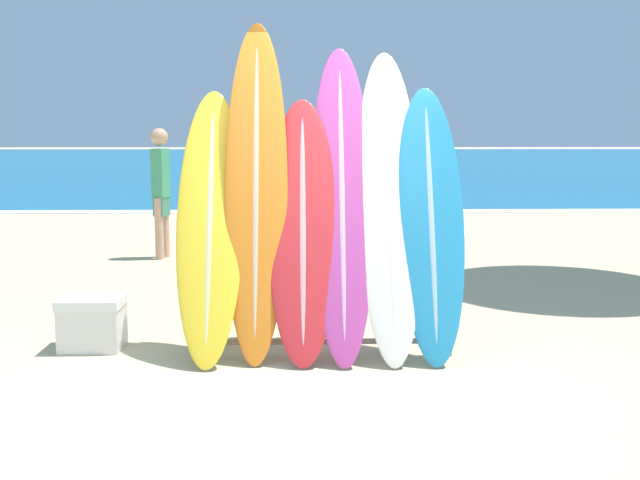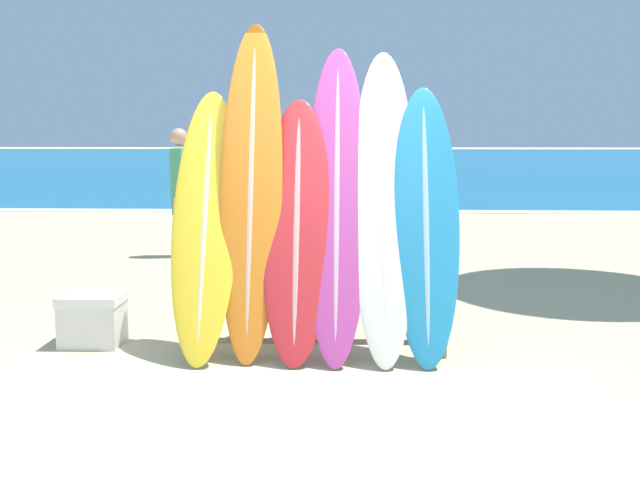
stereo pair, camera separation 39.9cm
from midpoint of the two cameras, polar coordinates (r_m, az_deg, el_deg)
The scene contains 14 objects.
ground_plane at distance 5.28m, azimuth -0.45°, elevation -10.75°, with size 160.00×160.00×0.00m, color #CCB789.
ocean_water at distance 45.52m, azimuth 1.89°, elevation 6.07°, with size 120.00×60.00×0.01m.
surfboard_rack at distance 5.72m, azimuth 1.70°, elevation -4.81°, with size 2.01×0.04×0.78m.
surfboard_slot_0 at distance 5.77m, azimuth -6.78°, elevation 1.31°, with size 0.51×0.96×2.05m.
surfboard_slot_1 at distance 5.76m, azimuth -3.29°, elevation 3.99°, with size 0.48×0.90×2.59m.
surfboard_slot_2 at distance 5.69m, azimuth 0.23°, elevation 0.92°, with size 0.54×0.87×1.99m.
surfboard_slot_3 at distance 5.76m, azimuth 3.28°, elevation 3.10°, with size 0.49×1.09×2.41m.
surfboard_slot_4 at distance 5.77m, azimuth 6.91°, elevation 2.89°, with size 0.50×1.08×2.37m.
surfboard_slot_5 at distance 5.75m, azimuth 10.03°, elevation 1.35°, with size 0.51×0.90×2.08m.
person_near_water at distance 10.52m, azimuth 2.82°, elevation 4.27°, with size 0.29×0.31×1.82m.
person_mid_beach at distance 10.42m, azimuth -9.53°, elevation 3.98°, with size 0.24×0.29×1.77m.
person_far_left at distance 13.31m, azimuth 7.72°, elevation 5.03°, with size 0.27×0.31×1.81m.
person_far_right at distance 10.91m, azimuth -4.34°, elevation 3.54°, with size 0.21×0.26×1.52m.
cooler_box at distance 6.31m, azimuth -15.20°, elevation -5.84°, with size 0.49×0.40×0.42m.
Camera 2 is at (0.43, -4.98, 1.72)m, focal length 42.00 mm.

